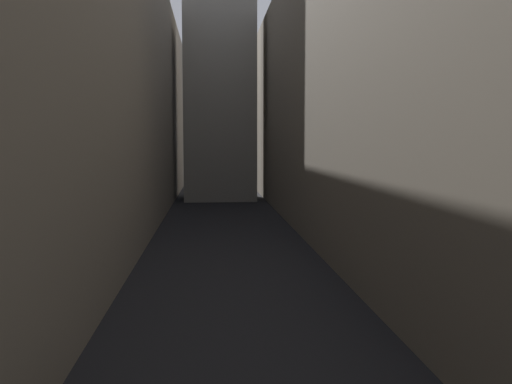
# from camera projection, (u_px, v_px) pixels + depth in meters

# --- Properties ---
(ground_plane) EXTENTS (264.00, 264.00, 0.00)m
(ground_plane) POSITION_uv_depth(u_px,v_px,m) (227.00, 238.00, 41.36)
(ground_plane) COLOR black
(building_block_left) EXTENTS (15.20, 108.00, 22.52)m
(building_block_left) POSITION_uv_depth(u_px,v_px,m) (46.00, 84.00, 41.32)
(building_block_left) COLOR gray
(building_block_left) RESTS_ON ground
(building_block_right) EXTENTS (11.71, 108.00, 22.26)m
(building_block_right) POSITION_uv_depth(u_px,v_px,m) (374.00, 88.00, 43.29)
(building_block_right) COLOR #756B5B
(building_block_right) RESTS_ON ground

